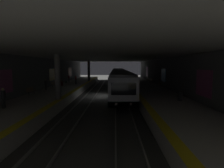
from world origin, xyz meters
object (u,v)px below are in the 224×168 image
Objects in this scene: person_walking_mid at (76,79)px; bench_left_mid at (151,80)px; pillar_near at (58,77)px; person_standing_far at (46,84)px; bench_left_far at (148,79)px; suitcase_rolling at (62,84)px; backpack_on_floor at (66,82)px; metro_train at (119,78)px; person_waiting_near at (69,78)px; pillar_far at (89,71)px; bench_right_near at (31,90)px; bench_left_near at (159,84)px; bench_right_mid at (54,84)px; trash_bin at (180,96)px; bench_right_far at (61,81)px; person_boarding at (3,97)px.

bench_left_mid is at bearing -80.92° from person_walking_mid.
pillar_near is 8.47m from person_standing_far.
pillar_near reaches higher than bench_left_mid.
bench_left_far is 22.25m from person_standing_far.
suitcase_rolling reaches higher than backpack_on_floor.
metro_train is 26.23× the size of person_waiting_near.
pillar_near and pillar_far have the same top height.
bench_left_near is at bearing -64.71° from bench_right_near.
person_walking_mid is at bearing 71.62° from bench_left_near.
bench_right_mid is (-11.24, 4.18, -1.75)m from pillar_far.
person_walking_mid is at bearing -15.98° from person_standing_far.
bench_left_near is at bearing -3.60° from trash_bin.
bench_right_far is at bearing 176.29° from person_waiting_near.
pillar_near reaches higher than trash_bin.
bench_left_far is 18.52m from suitcase_rolling.
person_boarding reaches higher than bench_left_far.
pillar_far reaches higher than person_waiting_near.
person_boarding is (-26.43, 3.23, -1.38)m from pillar_far.
metro_train is at bearing -77.51° from bench_right_far.
metro_train reaches higher than bench_left_mid.
bench_left_mid is 4.25× the size of backpack_on_floor.
suitcase_rolling is at bearing -5.48° from bench_right_near.
suitcase_rolling is at bearing 119.38° from bench_left_far.
bench_right_near is at bearing 167.85° from pillar_far.
backpack_on_floor is (6.92, 16.80, -0.32)m from bench_left_near.
pillar_near is at bearing -39.35° from person_boarding.
pillar_far reaches higher than trash_bin.
bench_right_far is 4.25× the size of backpack_on_floor.
pillar_near is 16.05m from person_walking_mid.
bench_left_mid is at bearing -35.27° from pillar_near.
pillar_near is 2.99× the size of person_standing_far.
trash_bin is (-15.96, -16.33, -0.10)m from bench_right_far.
metro_train is 7.53m from bench_left_far.
person_waiting_near is (-1.70, 16.76, 0.29)m from bench_left_far.
bench_right_near is at bearing 168.30° from person_walking_mid.
metro_train is 23.56× the size of bench_left_near.
pillar_near is at bearing -165.70° from suitcase_rolling.
metro_train is 11.04m from suitcase_rolling.
pillar_far is 2.68× the size of bench_right_mid.
bench_left_far is 30.42m from person_boarding.
pillar_far is at bearing -18.50° from suitcase_rolling.
pillar_near is 2.68× the size of bench_left_near.
bench_right_mid is 1.03× the size of person_walking_mid.
person_standing_far is at bearing -177.00° from bench_right_mid.
pillar_far reaches higher than suitcase_rolling.
bench_left_mid reaches higher than trash_bin.
pillar_near is at bearing -174.53° from person_walking_mid.
person_boarding is 16.72m from suitcase_rolling.
pillar_far is 2.75× the size of person_boarding.
bench_left_mid is 20.07m from person_standing_far.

